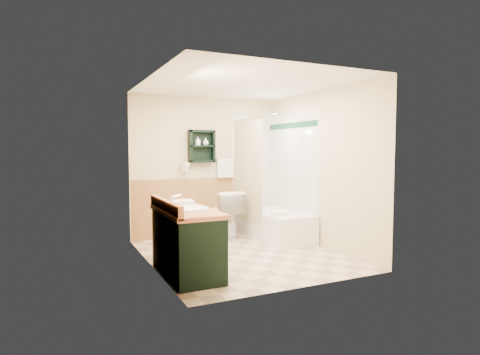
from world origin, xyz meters
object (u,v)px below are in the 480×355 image
Objects in this scene: toilet at (225,214)px; soap_bottle_a at (198,143)px; vanity_book at (160,195)px; soap_bottle_b at (206,142)px; bathtub at (275,225)px; vanity at (187,242)px; wall_shelf at (202,146)px; hair_dryer at (184,167)px.

toilet is 1.29m from soap_bottle_a.
soap_bottle_b is at bearing 45.13° from vanity_book.
soap_bottle_a is at bearing 146.90° from bathtub.
soap_bottle_a is 1.15× the size of soap_bottle_b.
vanity is 1.53× the size of toilet.
vanity is at bearing 54.61° from toilet.
wall_shelf is 3.73× the size of soap_bottle_a.
vanity_book is (-1.06, -1.31, -0.64)m from wall_shelf.
bathtub is 10.16× the size of soap_bottle_a.
vanity is at bearing -113.12° from soap_bottle_a.
soap_bottle_b reaches higher than vanity.
wall_shelf is 4.30× the size of soap_bottle_b.
hair_dryer is 1.87× the size of soap_bottle_b.
soap_bottle_b reaches higher than vanity_book.
wall_shelf reaches higher than vanity.
hair_dryer is at bearing 56.35° from vanity_book.
vanity is at bearing -106.93° from hair_dryer.
soap_bottle_b is (0.96, 1.92, 1.22)m from vanity.
hair_dryer is 1.57m from vanity_book.
vanity is (-0.59, -1.95, -0.81)m from hair_dryer.
vanity is 5.19× the size of vanity_book.
hair_dryer reaches higher than toilet.
wall_shelf is 0.10m from soap_bottle_b.
bathtub is at bearing 11.80° from vanity_book.
soap_bottle_a is at bearing 180.00° from soap_bottle_b.
toilet is 1.80m from vanity_book.
hair_dryer is 0.19× the size of vanity.
hair_dryer is at bearing 172.46° from soap_bottle_a.
toilet is at bearing 33.45° from vanity_book.
soap_bottle_a is (0.23, -0.03, 0.40)m from hair_dryer.
vanity_book is (-0.76, -1.34, -0.29)m from hair_dryer.
bathtub is at bearing -36.86° from soap_bottle_b.
bathtub is at bearing -29.38° from hair_dryer.
hair_dryer reaches higher than vanity_book.
wall_shelf is 2.42m from vanity.
toilet is 6.33× the size of soap_bottle_b.
toilet is (0.61, -0.29, -0.80)m from hair_dryer.
bathtub is (1.92, 1.21, -0.16)m from vanity.
vanity_book is at bearing -130.81° from soap_bottle_b.
bathtub is at bearing -35.13° from wall_shelf.
toilet is at bearing 54.20° from vanity.
hair_dryer reaches higher than vanity.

